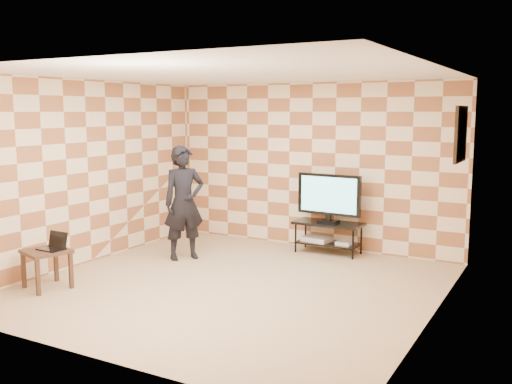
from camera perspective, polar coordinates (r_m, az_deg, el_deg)
floor at (r=7.50m, az=-2.24°, el=-9.31°), size 5.00×5.00×0.00m
wall_back at (r=9.43m, az=5.59°, el=2.63°), size 5.00×0.02×2.70m
wall_front at (r=5.26m, az=-16.55°, el=-2.01°), size 5.00×0.02×2.70m
wall_left at (r=8.76m, az=-16.44°, el=1.92°), size 0.02×5.00×2.70m
wall_right at (r=6.30m, az=17.54°, el=-0.42°), size 0.02×5.00×2.70m
ceiling at (r=7.17m, az=-2.37°, el=11.75°), size 5.00×5.00×0.02m
wall_art at (r=7.77m, az=19.80°, el=5.47°), size 0.04×0.72×0.72m
tv_stand at (r=9.12m, az=7.25°, el=-3.84°), size 1.09×0.49×0.50m
tv at (r=9.02m, az=7.30°, el=-0.37°), size 1.06×0.22×0.77m
dvd_player at (r=9.22m, az=6.10°, el=-4.69°), size 0.47×0.37×0.07m
game_console at (r=9.02m, az=8.79°, el=-5.10°), size 0.24×0.18×0.05m
side_table at (r=7.74m, az=-20.21°, el=-6.09°), size 0.64×0.64×0.50m
laptop at (r=7.73m, az=-19.55°, el=-5.03°), size 0.33×0.27×0.21m
person at (r=8.69m, az=-7.22°, el=-1.08°), size 0.70×0.75×1.73m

